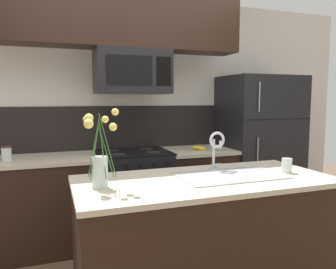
% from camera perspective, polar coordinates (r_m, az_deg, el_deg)
% --- Properties ---
extents(rear_partition, '(5.20, 0.10, 2.60)m').
position_cam_1_polar(rear_partition, '(3.84, -3.20, 3.69)').
color(rear_partition, silver).
rests_on(rear_partition, ground).
extents(splash_band, '(3.52, 0.01, 0.48)m').
position_cam_1_polar(splash_band, '(3.72, -7.37, 1.26)').
color(splash_band, black).
rests_on(splash_band, rear_partition).
extents(back_counter_left, '(1.04, 0.65, 0.91)m').
position_cam_1_polar(back_counter_left, '(3.45, -20.84, -11.26)').
color(back_counter_left, black).
rests_on(back_counter_left, ground).
extents(back_counter_right, '(0.76, 0.65, 0.91)m').
position_cam_1_polar(back_counter_right, '(3.77, 5.15, -9.36)').
color(back_counter_right, black).
rests_on(back_counter_right, ground).
extents(stove_range, '(0.76, 0.64, 0.93)m').
position_cam_1_polar(stove_range, '(3.54, -6.08, -10.36)').
color(stove_range, black).
rests_on(stove_range, ground).
extents(microwave, '(0.74, 0.40, 0.44)m').
position_cam_1_polar(microwave, '(3.38, -6.24, 10.76)').
color(microwave, black).
extents(upper_cabinet_band, '(2.51, 0.34, 0.60)m').
position_cam_1_polar(upper_cabinet_band, '(3.40, -8.69, 19.56)').
color(upper_cabinet_band, black).
extents(refrigerator, '(0.88, 0.74, 1.73)m').
position_cam_1_polar(refrigerator, '(4.10, 15.35, -2.44)').
color(refrigerator, black).
rests_on(refrigerator, ground).
extents(storage_jar_medium, '(0.09, 0.09, 0.13)m').
position_cam_1_polar(storage_jar_medium, '(3.32, -26.31, -2.98)').
color(storage_jar_medium, silver).
rests_on(storage_jar_medium, back_counter_left).
extents(banana_bunch, '(0.19, 0.16, 0.08)m').
position_cam_1_polar(banana_bunch, '(3.62, 5.46, -2.34)').
color(banana_bunch, yellow).
rests_on(banana_bunch, back_counter_right).
extents(island_counter, '(1.82, 0.84, 0.91)m').
position_cam_1_polar(island_counter, '(2.50, 6.40, -17.74)').
color(island_counter, black).
rests_on(island_counter, ground).
extents(kitchen_sink, '(0.76, 0.44, 0.16)m').
position_cam_1_polar(kitchen_sink, '(2.46, 10.71, -8.67)').
color(kitchen_sink, '#ADAFB5').
rests_on(kitchen_sink, island_counter).
extents(sink_faucet, '(0.14, 0.14, 0.31)m').
position_cam_1_polar(sink_faucet, '(2.59, 8.41, -1.84)').
color(sink_faucet, '#B7BABF').
rests_on(sink_faucet, island_counter).
extents(drinking_glass, '(0.08, 0.08, 0.11)m').
position_cam_1_polar(drinking_glass, '(2.66, 19.98, -5.09)').
color(drinking_glass, silver).
rests_on(drinking_glass, island_counter).
extents(flower_vase, '(0.22, 0.14, 0.50)m').
position_cam_1_polar(flower_vase, '(2.09, -11.85, -4.65)').
color(flower_vase, silver).
rests_on(flower_vase, island_counter).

